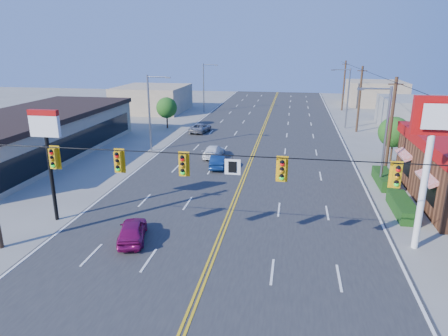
% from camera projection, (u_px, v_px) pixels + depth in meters
% --- Properties ---
extents(ground, '(160.00, 160.00, 0.00)m').
position_uv_depth(ground, '(209.00, 267.00, 20.55)').
color(ground, gray).
rests_on(ground, ground).
extents(road, '(20.00, 120.00, 0.06)m').
position_uv_depth(road, '(251.00, 160.00, 39.36)').
color(road, '#2D2D30').
rests_on(road, ground).
extents(signal_span, '(24.32, 0.34, 9.00)m').
position_uv_depth(signal_span, '(205.00, 177.00, 19.12)').
color(signal_span, '#47301E').
rests_on(signal_span, ground).
extents(kfc_pylon, '(2.20, 0.36, 8.50)m').
position_uv_depth(kfc_pylon, '(430.00, 143.00, 20.72)').
color(kfc_pylon, white).
rests_on(kfc_pylon, ground).
extents(strip_mall, '(10.40, 26.40, 4.40)m').
position_uv_depth(strip_mall, '(33.00, 134.00, 40.42)').
color(strip_mall, tan).
rests_on(strip_mall, ground).
extents(pizza_hut_sign, '(1.90, 0.30, 6.85)m').
position_uv_depth(pizza_hut_sign, '(47.00, 142.00, 24.58)').
color(pizza_hut_sign, black).
rests_on(pizza_hut_sign, ground).
extents(streetlight_se, '(2.55, 0.25, 8.00)m').
position_uv_depth(streetlight_se, '(383.00, 132.00, 30.62)').
color(streetlight_se, gray).
rests_on(streetlight_se, ground).
extents(streetlight_ne, '(2.55, 0.25, 8.00)m').
position_uv_depth(streetlight_ne, '(347.00, 95.00, 53.20)').
color(streetlight_ne, gray).
rests_on(streetlight_ne, ground).
extents(streetlight_sw, '(2.55, 0.25, 8.00)m').
position_uv_depth(streetlight_sw, '(151.00, 109.00, 41.68)').
color(streetlight_sw, gray).
rests_on(streetlight_sw, ground).
extents(streetlight_nw, '(2.55, 0.25, 8.00)m').
position_uv_depth(streetlight_nw, '(205.00, 85.00, 66.15)').
color(streetlight_nw, gray).
rests_on(streetlight_nw, ground).
extents(utility_pole_near, '(0.28, 0.28, 8.40)m').
position_uv_depth(utility_pole_near, '(391.00, 127.00, 34.25)').
color(utility_pole_near, '#47301E').
rests_on(utility_pole_near, ground).
extents(utility_pole_mid, '(0.28, 0.28, 8.40)m').
position_uv_depth(utility_pole_mid, '(359.00, 100.00, 51.19)').
color(utility_pole_mid, '#47301E').
rests_on(utility_pole_mid, ground).
extents(utility_pole_far, '(0.28, 0.28, 8.40)m').
position_uv_depth(utility_pole_far, '(344.00, 86.00, 68.12)').
color(utility_pole_far, '#47301E').
rests_on(utility_pole_far, ground).
extents(tree_kfc_rear, '(2.94, 2.94, 4.41)m').
position_uv_depth(tree_kfc_rear, '(394.00, 132.00, 38.17)').
color(tree_kfc_rear, '#47301E').
rests_on(tree_kfc_rear, ground).
extents(tree_west, '(2.80, 2.80, 4.20)m').
position_uv_depth(tree_west, '(167.00, 108.00, 53.85)').
color(tree_west, '#47301E').
rests_on(tree_west, ground).
extents(bld_east_mid, '(12.00, 10.00, 4.00)m').
position_uv_depth(bld_east_mid, '(429.00, 114.00, 54.00)').
color(bld_east_mid, gray).
rests_on(bld_east_mid, ground).
extents(bld_west_far, '(11.00, 12.00, 4.20)m').
position_uv_depth(bld_west_far, '(153.00, 99.00, 68.37)').
color(bld_west_far, tan).
rests_on(bld_west_far, ground).
extents(bld_east_far, '(10.00, 10.00, 4.40)m').
position_uv_depth(bld_east_far, '(375.00, 93.00, 75.13)').
color(bld_east_far, tan).
rests_on(bld_east_far, ground).
extents(car_magenta, '(2.39, 3.92, 1.25)m').
position_uv_depth(car_magenta, '(132.00, 231.00, 23.06)').
color(car_magenta, '#830E51').
rests_on(car_magenta, ground).
extents(car_blue, '(1.64, 3.85, 1.23)m').
position_uv_depth(car_blue, '(218.00, 162.00, 36.81)').
color(car_blue, navy).
rests_on(car_blue, ground).
extents(car_white, '(1.80, 4.14, 1.19)m').
position_uv_depth(car_white, '(214.00, 152.00, 40.27)').
color(car_white, white).
rests_on(car_white, ground).
extents(car_silver, '(2.47, 4.40, 1.16)m').
position_uv_depth(car_silver, '(200.00, 128.00, 51.69)').
color(car_silver, '#9A9A9E').
rests_on(car_silver, ground).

